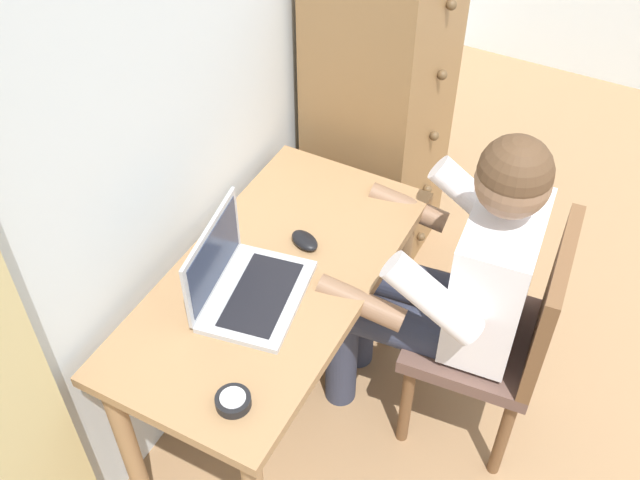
{
  "coord_description": "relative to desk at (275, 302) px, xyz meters",
  "views": [
    {
      "loc": [
        -1.79,
        1.04,
        2.3
      ],
      "look_at": [
        -0.44,
        1.75,
        0.81
      ],
      "focal_mm": 42.23,
      "sensor_mm": 36.0,
      "label": 1
    }
  ],
  "objects": [
    {
      "name": "computer_mouse",
      "position": [
        0.15,
        -0.02,
        0.14
      ],
      "size": [
        0.09,
        0.12,
        0.03
      ],
      "primitive_type": "ellipsoid",
      "rotation": [
        0.0,
        0.0,
        -0.41
      ],
      "color": "black",
      "rests_on": "desk"
    },
    {
      "name": "chair",
      "position": [
        0.3,
        -0.63,
        -0.1
      ],
      "size": [
        0.45,
        0.44,
        0.88
      ],
      "color": "brown",
      "rests_on": "ground_plane"
    },
    {
      "name": "laptop",
      "position": [
        -0.1,
        0.04,
        0.17
      ],
      "size": [
        0.38,
        0.3,
        0.24
      ],
      "color": "#B7BABF",
      "rests_on": "desk"
    },
    {
      "name": "dresser",
      "position": [
        0.93,
        0.08,
        0.05
      ],
      "size": [
        0.53,
        0.44,
        1.29
      ],
      "color": "olive",
      "rests_on": "ground_plane"
    },
    {
      "name": "desk",
      "position": [
        0.0,
        0.0,
        0.0
      ],
      "size": [
        1.1,
        0.55,
        0.71
      ],
      "color": "#9E754C",
      "rests_on": "ground_plane"
    },
    {
      "name": "person_seated",
      "position": [
        0.28,
        -0.45,
        0.08
      ],
      "size": [
        0.56,
        0.61,
        1.19
      ],
      "color": "#33384C",
      "rests_on": "ground_plane"
    },
    {
      "name": "desk_clock",
      "position": [
        -0.42,
        -0.13,
        0.13
      ],
      "size": [
        0.09,
        0.09,
        0.03
      ],
      "color": "black",
      "rests_on": "desk"
    }
  ]
}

